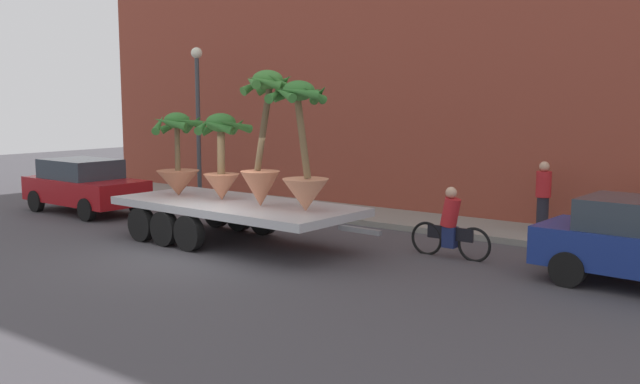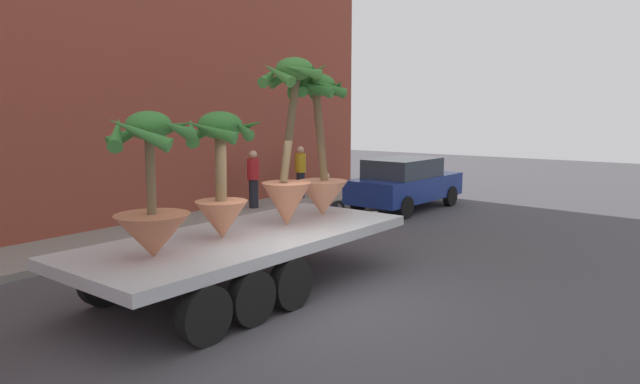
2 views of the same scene
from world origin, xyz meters
TOP-DOWN VIEW (x-y plane):
  - ground_plane at (0.00, 0.00)m, footprint 60.00×60.00m
  - sidewalk at (0.00, 6.10)m, footprint 24.00×2.20m
  - building_facade at (0.00, 7.80)m, footprint 24.00×1.20m
  - flatbed_trailer at (-0.37, 1.33)m, footprint 7.10×2.74m
  - potted_palm_rear at (-0.61, 1.39)m, footprint 1.33×1.29m
  - potted_palm_middle at (1.90, 1.29)m, footprint 1.39×1.37m
  - potted_palm_front at (0.87, 1.20)m, footprint 1.25×1.23m
  - potted_palm_extra at (-2.02, 1.29)m, footprint 1.29×1.31m
  - cyclist at (4.48, 3.03)m, footprint 1.84×0.34m
  - parked_car at (8.56, 2.93)m, footprint 4.34×2.01m
  - pedestrian_near_gate at (7.73, 6.39)m, footprint 0.36×0.36m
  - pedestrian_far_left at (5.32, 6.27)m, footprint 0.36×0.36m

SIDE VIEW (x-z plane):
  - ground_plane at x=0.00m, z-range 0.00..0.00m
  - sidewalk at x=0.00m, z-range 0.00..0.15m
  - cyclist at x=4.48m, z-range -0.10..1.44m
  - flatbed_trailer at x=-0.37m, z-range 0.29..1.27m
  - parked_car at x=8.56m, z-range 0.04..1.62m
  - pedestrian_near_gate at x=7.73m, z-range 0.19..1.90m
  - pedestrian_far_left at x=5.32m, z-range 0.19..1.90m
  - potted_palm_extra at x=-2.02m, z-range 0.76..2.80m
  - potted_palm_rear at x=-0.61m, z-range 0.97..3.01m
  - potted_palm_middle at x=1.90m, z-range 0.80..3.54m
  - potted_palm_front at x=0.87m, z-range 0.79..3.76m
  - building_facade at x=0.00m, z-range 0.00..8.54m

